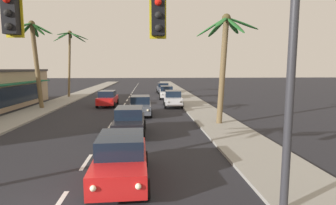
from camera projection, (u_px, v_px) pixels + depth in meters
sidewalk_right at (199, 108)px, 27.06m from camera, size 3.20×110.00×0.14m
sidewalk_left at (39, 110)px, 25.93m from camera, size 3.20×110.00×0.14m
lane_markings at (125, 110)px, 26.01m from camera, size 4.28×86.54×0.01m
traffic_signal_mast at (160, 38)px, 6.64m from camera, size 10.71×0.41×6.73m
sedan_lead_at_stop_bar at (121, 158)px, 9.64m from camera, size 2.05×4.49×1.68m
sedan_third_in_queue at (130, 121)px, 16.46m from camera, size 1.95×4.45×1.68m
sedan_fifth_in_queue at (140, 105)px, 23.33m from camera, size 1.99×4.47×1.68m
sedan_oncoming_far at (108, 98)px, 28.91m from camera, size 1.99×4.47×1.68m
sedan_parked_nearest_kerb at (173, 98)px, 28.82m from camera, size 2.01×4.48×1.68m
sedan_parked_mid_kerb at (167, 92)px, 36.42m from camera, size 2.07×4.50×1.68m
sedan_parked_far_kerb at (163, 88)px, 44.18m from camera, size 2.06×4.49×1.68m
palm_left_third at (34, 49)px, 26.21m from camera, size 4.08×4.12×8.63m
palm_left_farthest at (70, 47)px, 36.81m from camera, size 4.63×4.96×9.14m
palm_right_second at (224, 50)px, 18.75m from camera, size 4.48×4.26×7.78m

